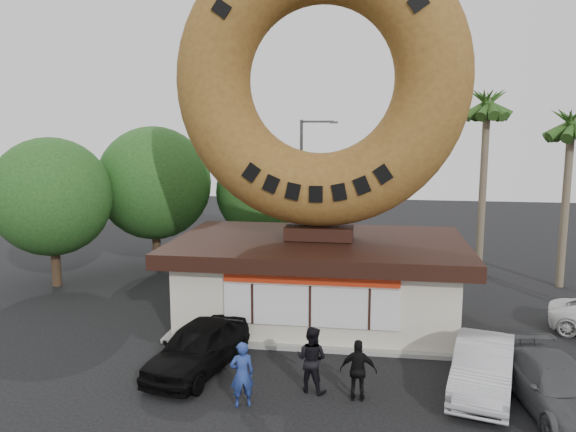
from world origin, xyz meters
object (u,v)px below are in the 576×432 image
(car_grey, at_px, (558,387))
(person_left, at_px, (242,374))
(donut_shop, at_px, (319,277))
(car_silver, at_px, (483,367))
(giant_donut, at_px, (321,80))
(person_right, at_px, (358,370))
(street_lamp, at_px, (304,183))
(car_black, at_px, (198,347))
(person_center, at_px, (312,359))

(car_grey, bearing_deg, person_left, 179.37)
(donut_shop, xyz_separation_m, car_silver, (5.29, -5.33, -1.02))
(giant_donut, relative_size, person_left, 6.01)
(person_right, bearing_deg, giant_donut, -72.51)
(donut_shop, xyz_separation_m, car_grey, (7.05, -6.26, -1.08))
(donut_shop, distance_m, person_left, 7.42)
(street_lamp, bearing_deg, car_grey, -61.33)
(person_left, height_order, car_grey, person_left)
(car_grey, bearing_deg, giant_donut, 131.09)
(donut_shop, height_order, car_black, donut_shop)
(car_black, relative_size, car_silver, 1.00)
(person_center, height_order, car_black, person_center)
(street_lamp, distance_m, car_grey, 18.94)
(street_lamp, height_order, car_silver, street_lamp)
(person_left, bearing_deg, giant_donut, -123.17)
(person_center, xyz_separation_m, car_grey, (6.66, -0.20, -0.28))
(giant_donut, relative_size, person_right, 6.28)
(car_silver, relative_size, car_grey, 0.96)
(car_black, xyz_separation_m, car_silver, (8.57, -0.11, -0.03))
(car_silver, bearing_deg, person_right, -148.89)
(giant_donut, height_order, person_right, giant_donut)
(donut_shop, relative_size, person_left, 6.10)
(giant_donut, height_order, person_left, giant_donut)
(person_left, distance_m, car_black, 2.76)
(donut_shop, relative_size, person_right, 6.37)
(person_right, bearing_deg, street_lamp, -75.30)
(person_center, relative_size, car_silver, 0.43)
(giant_donut, distance_m, car_grey, 12.79)
(street_lamp, height_order, person_right, street_lamp)
(person_left, bearing_deg, person_right, 172.22)
(person_center, distance_m, person_right, 1.40)
(donut_shop, relative_size, person_center, 5.78)
(car_silver, bearing_deg, car_grey, -13.95)
(car_silver, bearing_deg, street_lamp, 128.95)
(person_left, height_order, car_black, person_left)
(person_left, relative_size, car_grey, 0.39)
(donut_shop, xyz_separation_m, giant_donut, (0.00, 0.02, 7.55))
(giant_donut, height_order, person_center, giant_donut)
(person_left, height_order, person_right, person_left)
(car_grey, bearing_deg, donut_shop, 131.16)
(person_left, relative_size, car_black, 0.40)
(person_center, distance_m, car_silver, 4.96)
(person_right, xyz_separation_m, car_silver, (3.55, 1.09, -0.13))
(car_black, bearing_deg, car_grey, 6.50)
(donut_shop, distance_m, street_lamp, 10.54)
(person_left, bearing_deg, car_black, -69.13)
(street_lamp, bearing_deg, person_right, -77.66)
(giant_donut, bearing_deg, car_silver, -45.32)
(person_left, bearing_deg, person_center, -168.99)
(person_center, bearing_deg, street_lamp, -62.71)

